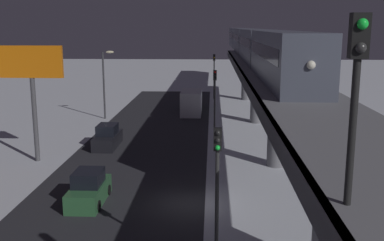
# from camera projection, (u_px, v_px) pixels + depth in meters

# --- Properties ---
(ground_plane) EXTENTS (240.00, 240.00, 0.00)m
(ground_plane) POSITION_uv_depth(u_px,v_px,m) (189.00, 204.00, 26.96)
(ground_plane) COLOR silver
(avenue_asphalt) EXTENTS (11.00, 94.47, 0.01)m
(avenue_asphalt) POSITION_uv_depth(u_px,v_px,m) (113.00, 202.00, 27.16)
(avenue_asphalt) COLOR #28282D
(avenue_asphalt) RESTS_ON ground_plane
(elevated_railway) EXTENTS (5.00, 94.47, 6.56)m
(elevated_railway) POSITION_uv_depth(u_px,v_px,m) (297.00, 110.00, 25.54)
(elevated_railway) COLOR slate
(elevated_railway) RESTS_ON ground_plane
(subway_train) EXTENTS (2.94, 74.07, 3.40)m
(subway_train) POSITION_uv_depth(u_px,v_px,m) (250.00, 42.00, 58.52)
(subway_train) COLOR #4C5160
(subway_train) RESTS_ON elevated_railway
(rail_signal) EXTENTS (0.36, 0.41, 4.00)m
(rail_signal) POSITION_uv_depth(u_px,v_px,m) (356.00, 77.00, 9.18)
(rail_signal) COLOR black
(rail_signal) RESTS_ON elevated_railway
(sedan_green) EXTENTS (1.91, 4.18, 1.97)m
(sedan_green) POSITION_uv_depth(u_px,v_px,m) (89.00, 190.00, 27.03)
(sedan_green) COLOR #2D6038
(sedan_green) RESTS_ON ground_plane
(sedan_black) EXTENTS (1.80, 4.45, 1.97)m
(sedan_black) POSITION_uv_depth(u_px,v_px,m) (108.00, 138.00, 39.62)
(sedan_black) COLOR black
(sedan_black) RESTS_ON ground_plane
(box_truck) EXTENTS (2.40, 7.40, 2.80)m
(box_truck) POSITION_uv_depth(u_px,v_px,m) (192.00, 102.00, 55.07)
(box_truck) COLOR #2D6038
(box_truck) RESTS_ON ground_plane
(traffic_light_near) EXTENTS (0.32, 0.44, 6.40)m
(traffic_light_near) POSITION_uv_depth(u_px,v_px,m) (217.00, 182.00, 18.25)
(traffic_light_near) COLOR #2D2D2D
(traffic_light_near) RESTS_ON ground_plane
(traffic_light_mid) EXTENTS (0.32, 0.44, 6.40)m
(traffic_light_mid) POSITION_uv_depth(u_px,v_px,m) (215.00, 94.00, 41.66)
(traffic_light_mid) COLOR #2D2D2D
(traffic_light_mid) RESTS_ON ground_plane
(traffic_light_far) EXTENTS (0.32, 0.44, 6.40)m
(traffic_light_far) POSITION_uv_depth(u_px,v_px,m) (214.00, 70.00, 65.07)
(traffic_light_far) COLOR #2D2D2D
(traffic_light_far) RESTS_ON ground_plane
(commercial_billboard) EXTENTS (4.80, 0.36, 8.90)m
(commercial_billboard) POSITION_uv_depth(u_px,v_px,m) (32.00, 73.00, 34.19)
(commercial_billboard) COLOR #4C4C51
(commercial_billboard) RESTS_ON ground_plane
(street_lamp_far) EXTENTS (1.35, 0.44, 7.65)m
(street_lamp_far) POSITION_uv_depth(u_px,v_px,m) (106.00, 76.00, 50.90)
(street_lamp_far) COLOR #38383D
(street_lamp_far) RESTS_ON ground_plane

